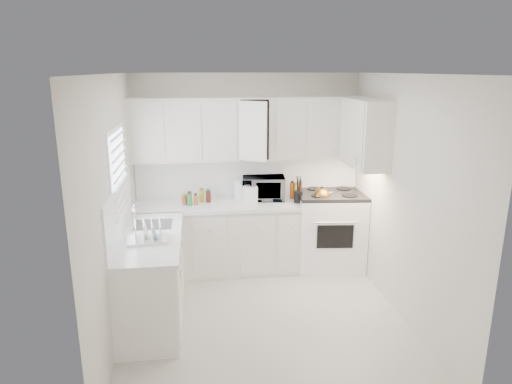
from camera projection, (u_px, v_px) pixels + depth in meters
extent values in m
plane|color=beige|center=(264.00, 318.00, 5.02)|extent=(3.20, 3.20, 0.00)
plane|color=white|center=(266.00, 74.00, 4.34)|extent=(3.20, 3.20, 0.00)
plane|color=beige|center=(247.00, 171.00, 6.21)|extent=(3.00, 0.00, 3.00)
plane|color=beige|center=(300.00, 271.00, 3.15)|extent=(3.00, 0.00, 3.00)
plane|color=beige|center=(114.00, 211.00, 4.49)|extent=(0.00, 3.20, 3.20)
plane|color=beige|center=(404.00, 200.00, 4.87)|extent=(0.00, 3.20, 3.20)
cube|color=silver|center=(220.00, 205.00, 5.96)|extent=(2.24, 0.64, 0.05)
cube|color=silver|center=(150.00, 238.00, 4.82)|extent=(0.64, 1.62, 0.05)
cube|color=silver|center=(247.00, 177.00, 6.22)|extent=(2.98, 0.02, 0.55)
cube|color=silver|center=(119.00, 212.00, 4.70)|extent=(0.02, 1.60, 0.55)
imported|color=gray|center=(263.00, 185.00, 6.13)|extent=(0.59, 0.37, 0.38)
cylinder|color=white|center=(239.00, 190.00, 6.11)|extent=(0.12, 0.12, 0.27)
cylinder|color=#A04B2B|center=(185.00, 197.00, 6.01)|extent=(0.06, 0.06, 0.13)
cylinder|color=#27753E|center=(190.00, 199.00, 5.93)|extent=(0.06, 0.06, 0.13)
cylinder|color=#C5571A|center=(196.00, 197.00, 6.03)|extent=(0.06, 0.06, 0.13)
cylinder|color=#AFC12D|center=(202.00, 199.00, 5.95)|extent=(0.06, 0.06, 0.13)
cylinder|color=#4E1B16|center=(208.00, 197.00, 6.05)|extent=(0.06, 0.06, 0.13)
cylinder|color=#C5571A|center=(291.00, 191.00, 6.22)|extent=(0.06, 0.06, 0.19)
cylinder|color=#AFC12D|center=(296.00, 192.00, 6.17)|extent=(0.06, 0.06, 0.19)
cylinder|color=#4E1B16|center=(299.00, 190.00, 6.23)|extent=(0.06, 0.06, 0.19)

